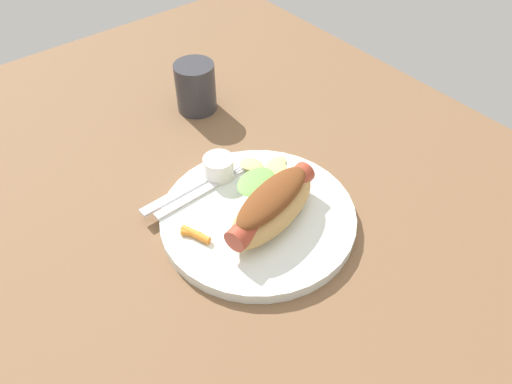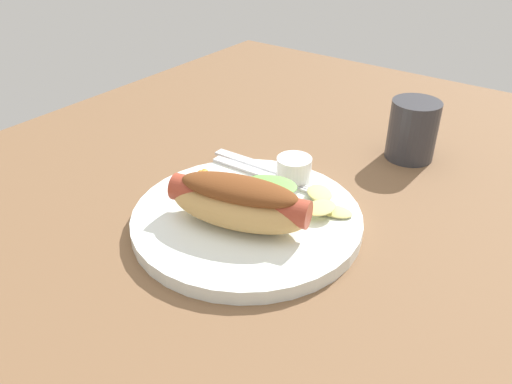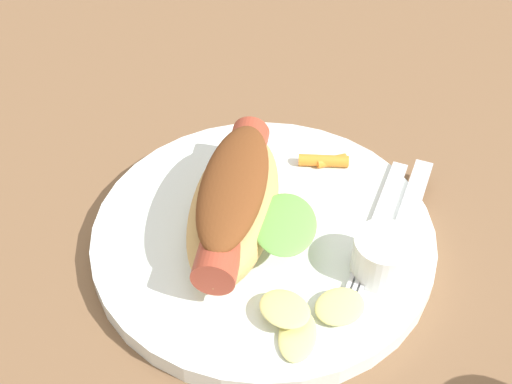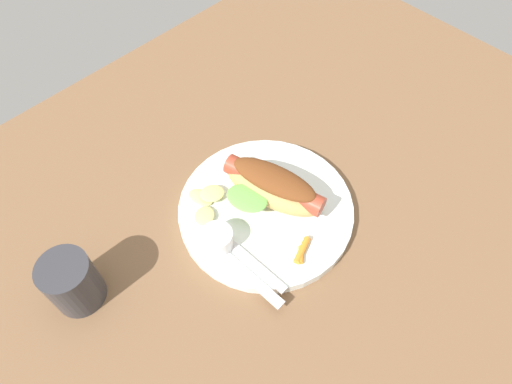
% 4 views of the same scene
% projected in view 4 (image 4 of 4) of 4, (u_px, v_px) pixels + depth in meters
% --- Properties ---
extents(ground_plane, '(1.20, 0.90, 0.02)m').
position_uv_depth(ground_plane, '(264.00, 224.00, 0.68)').
color(ground_plane, brown).
extents(plate, '(0.26, 0.26, 0.02)m').
position_uv_depth(plate, '(266.00, 210.00, 0.68)').
color(plate, white).
rests_on(plate, ground_plane).
extents(hot_dog, '(0.12, 0.16, 0.05)m').
position_uv_depth(hot_dog, '(273.00, 186.00, 0.66)').
color(hot_dog, tan).
rests_on(hot_dog, plate).
extents(sauce_ramekin, '(0.04, 0.04, 0.03)m').
position_uv_depth(sauce_ramekin, '(218.00, 239.00, 0.62)').
color(sauce_ramekin, white).
rests_on(sauce_ramekin, plate).
extents(fork, '(0.02, 0.14, 0.00)m').
position_uv_depth(fork, '(247.00, 258.00, 0.62)').
color(fork, silver).
rests_on(fork, plate).
extents(knife, '(0.02, 0.13, 0.00)m').
position_uv_depth(knife, '(244.00, 273.00, 0.61)').
color(knife, silver).
rests_on(knife, plate).
extents(chips_pile, '(0.08, 0.07, 0.01)m').
position_uv_depth(chips_pile, '(206.00, 202.00, 0.67)').
color(chips_pile, '#D7CF79').
rests_on(chips_pile, plate).
extents(carrot_garnish, '(0.04, 0.03, 0.01)m').
position_uv_depth(carrot_garnish, '(302.00, 251.00, 0.62)').
color(carrot_garnish, orange).
rests_on(carrot_garnish, plate).
extents(drinking_cup, '(0.07, 0.07, 0.08)m').
position_uv_depth(drinking_cup, '(72.00, 282.00, 0.58)').
color(drinking_cup, '#333338').
rests_on(drinking_cup, ground_plane).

